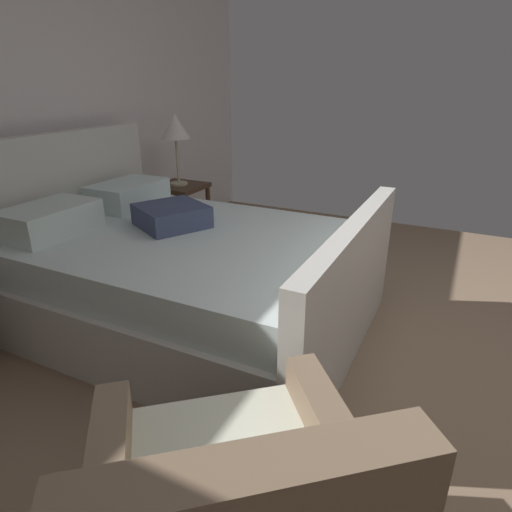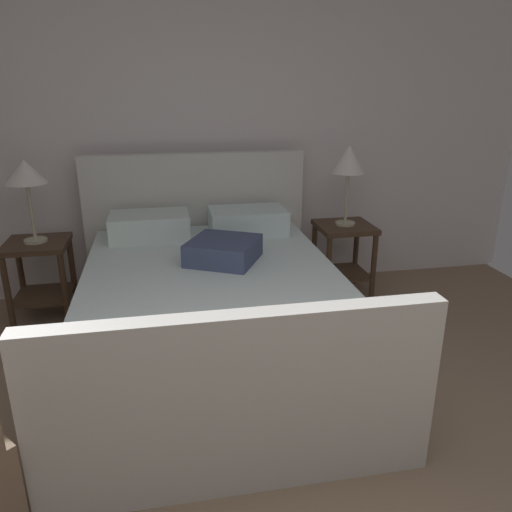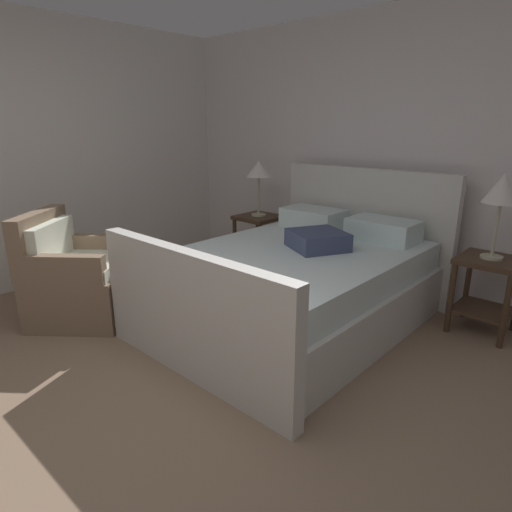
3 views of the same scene
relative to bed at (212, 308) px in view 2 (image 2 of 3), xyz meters
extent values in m
cube|color=silver|center=(0.19, 1.28, 0.94)|extent=(5.40, 0.12, 2.57)
cube|color=silver|center=(0.00, -0.05, -0.15)|extent=(1.60, 2.05, 0.40)
cube|color=silver|center=(0.00, 1.02, 0.24)|extent=(1.72, 0.11, 1.18)
cube|color=silver|center=(0.00, -1.12, 0.07)|extent=(1.72, 0.11, 0.85)
cube|color=silver|center=(0.00, -0.05, 0.16)|extent=(1.52, 1.99, 0.22)
cube|color=silver|center=(-0.36, 0.69, 0.36)|extent=(0.56, 0.36, 0.18)
cube|color=silver|center=(0.36, 0.69, 0.36)|extent=(0.56, 0.36, 0.18)
cube|color=#3A4264|center=(0.10, 0.10, 0.34)|extent=(0.54, 0.54, 0.14)
cube|color=#443020|center=(1.18, 0.83, 0.23)|extent=(0.44, 0.44, 0.04)
cube|color=#443020|center=(1.18, 0.83, -0.17)|extent=(0.40, 0.40, 0.02)
cylinder|color=#443020|center=(0.99, 0.64, -0.07)|extent=(0.04, 0.04, 0.56)
cylinder|color=#443020|center=(1.37, 0.64, -0.07)|extent=(0.04, 0.04, 0.56)
cylinder|color=#443020|center=(0.99, 1.02, -0.07)|extent=(0.04, 0.04, 0.56)
cylinder|color=#443020|center=(1.37, 1.02, -0.07)|extent=(0.04, 0.04, 0.56)
cylinder|color=#B7B293|center=(1.18, 0.83, 0.26)|extent=(0.16, 0.16, 0.02)
cylinder|color=#B7B293|center=(1.18, 0.83, 0.47)|extent=(0.02, 0.02, 0.40)
cone|color=silver|center=(1.18, 0.83, 0.78)|extent=(0.26, 0.26, 0.22)
cube|color=#443020|center=(-1.18, 0.82, 0.23)|extent=(0.44, 0.44, 0.04)
cube|color=#443020|center=(-1.18, 0.82, -0.17)|extent=(0.40, 0.40, 0.02)
cylinder|color=#443020|center=(-1.37, 0.63, -0.07)|extent=(0.04, 0.04, 0.56)
cylinder|color=#443020|center=(-0.99, 0.63, -0.07)|extent=(0.04, 0.04, 0.56)
cylinder|color=#443020|center=(-1.37, 1.01, -0.07)|extent=(0.04, 0.04, 0.56)
cylinder|color=#443020|center=(-0.99, 1.01, -0.07)|extent=(0.04, 0.04, 0.56)
cylinder|color=#B7B293|center=(-1.18, 0.82, 0.26)|extent=(0.16, 0.16, 0.02)
cylinder|color=#B7B293|center=(-1.18, 0.82, 0.47)|extent=(0.02, 0.02, 0.40)
cone|color=silver|center=(-1.18, 0.82, 0.76)|extent=(0.28, 0.28, 0.17)
camera|label=1|loc=(-2.10, -1.60, 1.17)|focal=30.49mm
camera|label=2|loc=(-0.26, -2.85, 1.35)|focal=34.95mm
camera|label=3|loc=(1.98, -2.67, 1.22)|focal=30.49mm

